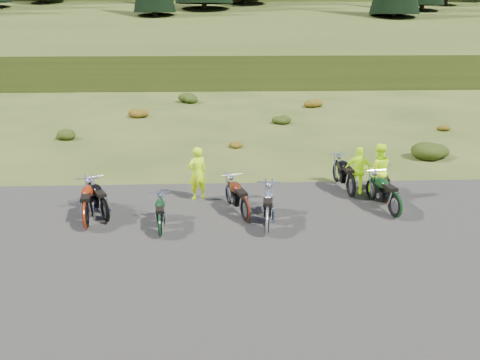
{
  "coord_description": "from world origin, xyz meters",
  "views": [
    {
      "loc": [
        -1.08,
        -12.56,
        5.9
      ],
      "look_at": [
        -0.47,
        1.43,
        1.04
      ],
      "focal_mm": 35.0,
      "sensor_mm": 36.0,
      "label": 1
    }
  ],
  "objects_px": {
    "motorcycle_3": "(267,235)",
    "person_middle": "(197,174)",
    "motorcycle_0": "(106,223)",
    "motorcycle_7": "(393,218)"
  },
  "relations": [
    {
      "from": "motorcycle_0",
      "to": "motorcycle_7",
      "type": "xyz_separation_m",
      "value": [
        8.88,
        -0.04,
        0.0
      ]
    },
    {
      "from": "motorcycle_3",
      "to": "motorcycle_7",
      "type": "relative_size",
      "value": 0.99
    },
    {
      "from": "motorcycle_7",
      "to": "person_middle",
      "type": "bearing_deg",
      "value": 63.29
    },
    {
      "from": "person_middle",
      "to": "motorcycle_0",
      "type": "bearing_deg",
      "value": 6.82
    },
    {
      "from": "motorcycle_3",
      "to": "person_middle",
      "type": "distance_m",
      "value": 3.66
    },
    {
      "from": "motorcycle_3",
      "to": "person_middle",
      "type": "xyz_separation_m",
      "value": [
        -2.09,
        2.87,
        0.91
      ]
    },
    {
      "from": "motorcycle_0",
      "to": "person_middle",
      "type": "xyz_separation_m",
      "value": [
        2.72,
        1.82,
        0.91
      ]
    },
    {
      "from": "motorcycle_3",
      "to": "person_middle",
      "type": "relative_size",
      "value": 1.23
    },
    {
      "from": "motorcycle_7",
      "to": "motorcycle_0",
      "type": "bearing_deg",
      "value": 79.87
    },
    {
      "from": "motorcycle_3",
      "to": "motorcycle_7",
      "type": "height_order",
      "value": "motorcycle_7"
    }
  ]
}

